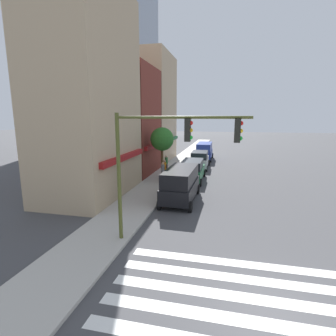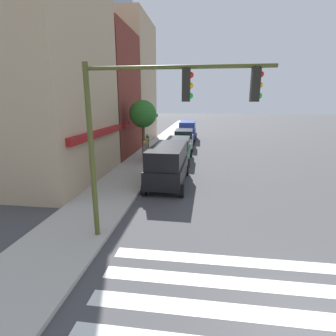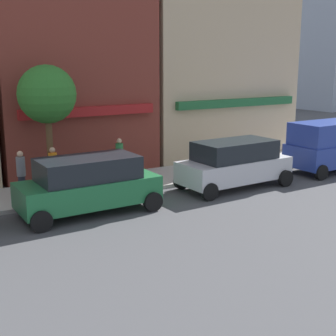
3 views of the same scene
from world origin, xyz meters
name	(u,v)px [view 3 (image 3 of 3)]	position (x,y,z in m)	size (l,w,h in m)	color
storefront_row	(60,23)	(17.89, 11.50, 6.71)	(24.68, 5.30, 14.80)	tan
suv_green	(89,184)	(16.26, 4.70, 1.03)	(4.71, 2.12, 1.94)	#1E6638
suv_silver	(235,163)	(22.56, 4.70, 1.03)	(4.75, 2.12, 1.94)	#B7B7BC
van_blue	(336,143)	(28.69, 4.70, 1.29)	(5.02, 2.22, 2.34)	navy
pedestrian_green_top	(120,158)	(18.91, 7.82, 1.07)	(0.32, 0.32, 1.77)	#23232D
pedestrian_grey_coat	(21,174)	(14.65, 7.13, 1.07)	(0.32, 0.32, 1.77)	#23232D
pedestrian_orange_vest	(53,169)	(15.88, 7.26, 1.07)	(0.32, 0.32, 1.77)	#23232D
street_tree	(47,95)	(15.88, 7.50, 3.83)	(2.16, 2.16, 4.80)	brown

